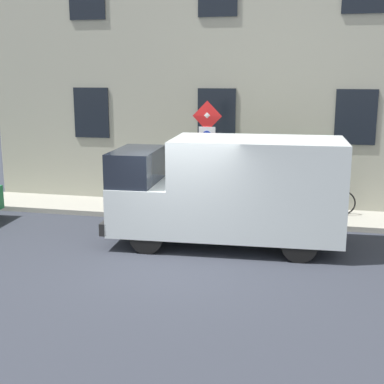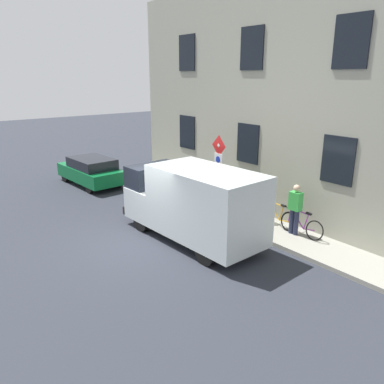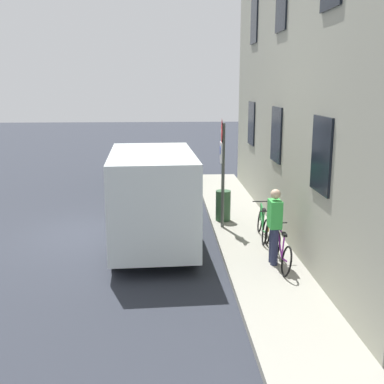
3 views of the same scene
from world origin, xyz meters
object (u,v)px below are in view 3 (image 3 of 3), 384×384
(bicycle_purple, at_px, (281,251))
(pedestrian, at_px, (274,224))
(delivery_van, at_px, (152,194))
(litter_bin, at_px, (223,206))
(sign_post_stacked, at_px, (222,157))
(bicycle_orange, at_px, (271,236))
(parked_hatchback, at_px, (161,164))
(bicycle_green, at_px, (262,224))

(bicycle_purple, height_order, pedestrian, pedestrian)
(delivery_van, height_order, litter_bin, delivery_van)
(sign_post_stacked, distance_m, bicycle_orange, 2.80)
(parked_hatchback, distance_m, bicycle_orange, 9.93)
(bicycle_purple, bearing_deg, delivery_van, 53.79)
(sign_post_stacked, relative_size, bicycle_orange, 1.73)
(bicycle_orange, height_order, litter_bin, litter_bin)
(parked_hatchback, bearing_deg, litter_bin, -167.82)
(delivery_van, xyz_separation_m, bicycle_purple, (2.88, -2.16, -0.82))
(sign_post_stacked, relative_size, litter_bin, 3.29)
(pedestrian, bearing_deg, bicycle_purple, -62.15)
(litter_bin, bearing_deg, bicycle_purple, -77.46)
(bicycle_purple, bearing_deg, sign_post_stacked, 18.15)
(delivery_van, relative_size, pedestrian, 3.15)
(parked_hatchback, relative_size, bicycle_purple, 2.39)
(parked_hatchback, distance_m, pedestrian, 10.67)
(bicycle_green, bearing_deg, litter_bin, 30.67)
(delivery_van, xyz_separation_m, pedestrian, (2.76, -1.94, -0.26))
(bicycle_orange, bearing_deg, delivery_van, 73.24)
(sign_post_stacked, bearing_deg, bicycle_purple, -72.47)
(bicycle_purple, relative_size, bicycle_green, 1.00)
(sign_post_stacked, xyz_separation_m, bicycle_purple, (0.97, -3.07, -1.63))
(litter_bin, bearing_deg, parked_hatchback, 105.56)
(bicycle_purple, height_order, bicycle_orange, same)
(litter_bin, bearing_deg, pedestrian, -78.54)
(bicycle_purple, bearing_deg, parked_hatchback, 15.12)
(delivery_van, relative_size, bicycle_purple, 3.17)
(bicycle_green, bearing_deg, pedestrian, -178.87)
(bicycle_green, height_order, pedestrian, pedestrian)
(parked_hatchback, height_order, bicycle_orange, parked_hatchback)
(delivery_van, bearing_deg, bicycle_purple, -129.51)
(bicycle_purple, bearing_deg, bicycle_green, 0.61)
(bicycle_green, bearing_deg, sign_post_stacked, 47.66)
(parked_hatchback, relative_size, bicycle_green, 2.39)
(parked_hatchback, height_order, bicycle_purple, parked_hatchback)
(sign_post_stacked, distance_m, bicycle_green, 2.16)
(parked_hatchback, bearing_deg, pedestrian, -169.20)
(delivery_van, distance_m, bicycle_purple, 3.69)
(bicycle_purple, xyz_separation_m, litter_bin, (-0.83, 3.74, 0.08))
(parked_hatchback, relative_size, litter_bin, 4.55)
(parked_hatchback, xyz_separation_m, bicycle_green, (2.73, -8.53, -0.22))
(sign_post_stacked, height_order, pedestrian, sign_post_stacked)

